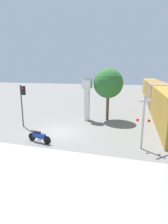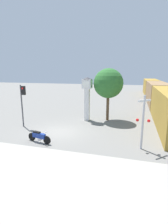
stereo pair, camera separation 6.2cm
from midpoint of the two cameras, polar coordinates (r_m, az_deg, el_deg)
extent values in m
plane|color=slate|center=(15.38, -7.86, -6.47)|extent=(120.00, 120.00, 0.00)
cube|color=#9E998E|center=(10.31, -23.36, -17.41)|extent=(36.00, 6.00, 0.10)
cylinder|color=black|center=(12.95, -11.87, -8.99)|extent=(0.61, 0.23, 0.61)
cylinder|color=black|center=(13.89, -16.51, -7.73)|extent=(0.61, 0.23, 0.61)
cube|color=navy|center=(13.33, -14.33, -7.46)|extent=(1.13, 0.46, 0.36)
cube|color=black|center=(13.39, -15.02, -6.36)|extent=(0.60, 0.35, 0.10)
cylinder|color=silver|center=(13.39, -14.11, -8.51)|extent=(0.32, 0.26, 0.28)
cube|color=silver|center=(12.82, -12.37, -6.46)|extent=(0.15, 0.45, 0.04)
cube|color=white|center=(18.56, 1.11, 2.49)|extent=(0.49, 0.49, 3.43)
cube|color=white|center=(18.29, 1.14, 9.21)|extent=(0.92, 0.92, 0.92)
cylinder|color=white|center=(17.84, 0.74, 9.12)|extent=(0.74, 0.02, 0.74)
cone|color=#333338|center=(18.26, 1.14, 10.97)|extent=(1.11, 1.11, 0.20)
cube|color=olive|center=(30.99, 22.76, 5.67)|extent=(2.80, 12.23, 3.40)
cube|color=olive|center=(43.71, 20.97, 7.65)|extent=(2.80, 12.23, 3.40)
cylinder|color=#47474C|center=(17.27, -19.49, 1.81)|extent=(0.12, 0.12, 3.94)
cube|color=black|center=(16.89, -19.03, 6.67)|extent=(0.28, 0.24, 0.80)
sphere|color=red|center=(16.75, -19.37, 7.28)|extent=(0.16, 0.16, 0.16)
cylinder|color=#B7B7BC|center=(12.09, 18.79, -3.39)|extent=(0.14, 0.14, 3.65)
cube|color=white|center=(11.78, 19.30, 3.53)|extent=(0.82, 0.82, 0.14)
sphere|color=red|center=(11.98, 17.19, -2.51)|extent=(0.20, 0.20, 0.20)
sphere|color=red|center=(12.02, 20.52, -2.71)|extent=(0.20, 0.20, 0.20)
cylinder|color=brown|center=(18.83, 7.82, 1.40)|extent=(0.30, 0.30, 2.71)
sphere|color=#2D6B2D|center=(18.49, 8.07, 9.26)|extent=(3.07, 3.07, 3.07)
camera|label=1|loc=(0.03, -89.88, 0.03)|focal=28.00mm
camera|label=2|loc=(0.03, 90.12, -0.03)|focal=28.00mm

